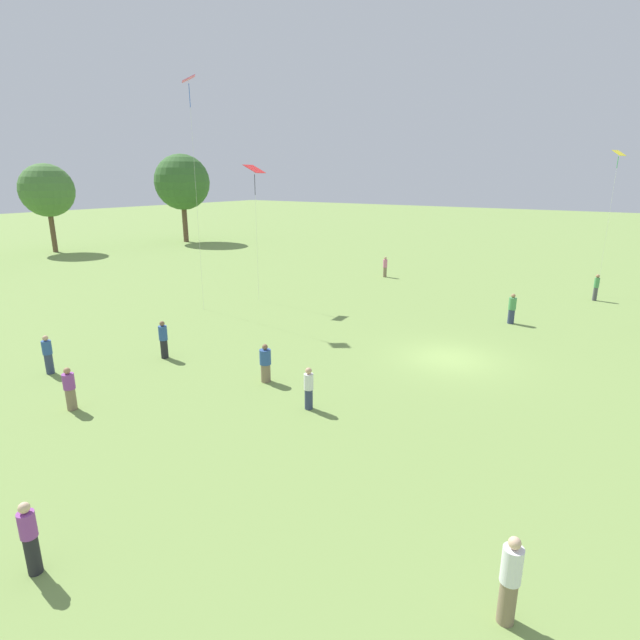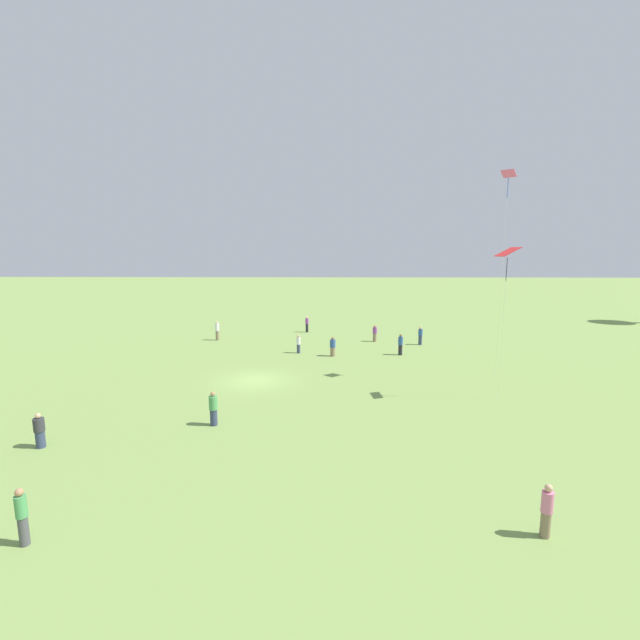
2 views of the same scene
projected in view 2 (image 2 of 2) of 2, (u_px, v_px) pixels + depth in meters
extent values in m
plane|color=#7A994C|center=(256.00, 380.00, 29.55)|extent=(240.00, 240.00, 0.00)
cylinder|color=#333D5B|center=(40.00, 439.00, 19.38)|extent=(0.51, 0.51, 0.78)
cylinder|color=#333338|center=(39.00, 425.00, 19.27)|extent=(0.60, 0.60, 0.60)
sphere|color=tan|center=(38.00, 416.00, 19.21)|extent=(0.24, 0.24, 0.24)
cylinder|color=#4C4C51|center=(24.00, 531.00, 12.91)|extent=(0.33, 0.33, 0.92)
cylinder|color=#4C9956|center=(21.00, 507.00, 12.79)|extent=(0.38, 0.38, 0.68)
sphere|color=#A87A56|center=(19.00, 492.00, 12.71)|extent=(0.24, 0.24, 0.24)
cylinder|color=#232328|center=(307.00, 328.00, 47.17)|extent=(0.42, 0.42, 0.93)
cylinder|color=purple|center=(307.00, 321.00, 47.05)|extent=(0.50, 0.50, 0.59)
sphere|color=beige|center=(307.00, 317.00, 46.98)|extent=(0.24, 0.24, 0.24)
cylinder|color=#847056|center=(375.00, 337.00, 42.25)|extent=(0.50, 0.50, 0.83)
cylinder|color=purple|center=(375.00, 330.00, 42.14)|extent=(0.59, 0.59, 0.58)
sphere|color=#A87A56|center=(375.00, 326.00, 42.07)|extent=(0.24, 0.24, 0.24)
cylinder|color=#333D5B|center=(420.00, 340.00, 40.77)|extent=(0.35, 0.35, 0.90)
cylinder|color=#2D5193|center=(420.00, 332.00, 40.65)|extent=(0.41, 0.41, 0.60)
sphere|color=tan|center=(421.00, 328.00, 40.58)|extent=(0.24, 0.24, 0.24)
cylinder|color=#232328|center=(400.00, 350.00, 36.76)|extent=(0.46, 0.46, 0.90)
cylinder|color=#2D5193|center=(401.00, 341.00, 36.63)|extent=(0.54, 0.54, 0.69)
sphere|color=brown|center=(401.00, 336.00, 36.56)|extent=(0.24, 0.24, 0.24)
cylinder|color=#847056|center=(217.00, 336.00, 42.88)|extent=(0.34, 0.34, 0.95)
cylinder|color=white|center=(217.00, 327.00, 42.74)|extent=(0.40, 0.40, 0.75)
sphere|color=beige|center=(217.00, 322.00, 42.66)|extent=(0.24, 0.24, 0.24)
cylinder|color=#333D5B|center=(214.00, 417.00, 21.87)|extent=(0.52, 0.52, 0.84)
cylinder|color=#4C9956|center=(213.00, 403.00, 21.75)|extent=(0.61, 0.61, 0.71)
sphere|color=#A87A56|center=(213.00, 394.00, 21.67)|extent=(0.24, 0.24, 0.24)
cylinder|color=#333D5B|center=(299.00, 349.00, 37.45)|extent=(0.39, 0.39, 0.78)
cylinder|color=white|center=(298.00, 341.00, 37.34)|extent=(0.46, 0.46, 0.61)
sphere|color=tan|center=(298.00, 336.00, 37.27)|extent=(0.24, 0.24, 0.24)
cylinder|color=#847056|center=(333.00, 352.00, 36.34)|extent=(0.56, 0.56, 0.78)
cylinder|color=#2D5193|center=(333.00, 343.00, 36.23)|extent=(0.66, 0.66, 0.63)
sphere|color=brown|center=(333.00, 338.00, 36.16)|extent=(0.24, 0.24, 0.24)
cylinder|color=#847056|center=(545.00, 524.00, 13.29)|extent=(0.43, 0.43, 0.84)
cylinder|color=pink|center=(547.00, 502.00, 13.17)|extent=(0.50, 0.50, 0.68)
sphere|color=tan|center=(549.00, 488.00, 13.10)|extent=(0.24, 0.24, 0.24)
cube|color=red|center=(508.00, 252.00, 24.22)|extent=(1.28, 1.19, 0.54)
cylinder|color=black|center=(507.00, 269.00, 24.37)|extent=(0.04, 0.04, 1.30)
cylinder|color=silver|center=(503.00, 328.00, 24.91)|extent=(0.01, 0.01, 8.80)
cube|color=#E54C99|center=(509.00, 174.00, 27.27)|extent=(1.10, 1.11, 0.39)
cylinder|color=blue|center=(508.00, 188.00, 27.41)|extent=(0.04, 0.04, 1.28)
cylinder|color=silver|center=(501.00, 281.00, 28.35)|extent=(0.01, 0.01, 13.73)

